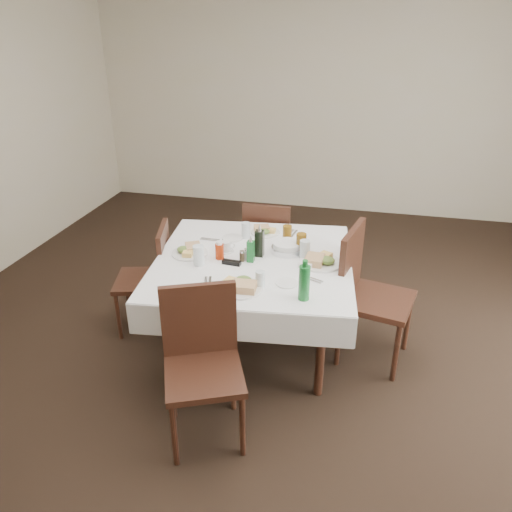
{
  "coord_description": "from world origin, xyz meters",
  "views": [
    {
      "loc": [
        0.59,
        -2.95,
        2.38
      ],
      "look_at": [
        -0.15,
        0.21,
        0.8
      ],
      "focal_mm": 35.0,
      "sensor_mm": 36.0,
      "label": 1
    }
  ],
  "objects_px": {
    "chair_east": "(365,287)",
    "water_s": "(260,279)",
    "dining_table": "(253,268)",
    "water_n": "(246,230)",
    "chair_west": "(153,272)",
    "water_e": "(305,249)",
    "chair_north": "(268,241)",
    "chair_south": "(202,354)",
    "ketchup_bottle": "(220,251)",
    "oil_cruet_green": "(251,250)",
    "oil_cruet_dark": "(259,242)",
    "coffee_mug": "(226,247)",
    "bread_basket": "(287,247)",
    "green_bottle": "(304,282)",
    "water_w": "(199,255)"
  },
  "relations": [
    {
      "from": "ketchup_bottle",
      "to": "chair_east",
      "type": "bearing_deg",
      "value": 7.2
    },
    {
      "from": "chair_south",
      "to": "water_n",
      "type": "distance_m",
      "value": 1.29
    },
    {
      "from": "chair_south",
      "to": "oil_cruet_green",
      "type": "distance_m",
      "value": 0.91
    },
    {
      "from": "water_s",
      "to": "coffee_mug",
      "type": "xyz_separation_m",
      "value": [
        -0.37,
        0.47,
        -0.02
      ]
    },
    {
      "from": "chair_west",
      "to": "water_n",
      "type": "height_order",
      "value": "chair_west"
    },
    {
      "from": "chair_north",
      "to": "coffee_mug",
      "type": "bearing_deg",
      "value": -100.68
    },
    {
      "from": "dining_table",
      "to": "oil_cruet_dark",
      "type": "bearing_deg",
      "value": 62.22
    },
    {
      "from": "bread_basket",
      "to": "ketchup_bottle",
      "type": "distance_m",
      "value": 0.51
    },
    {
      "from": "oil_cruet_dark",
      "to": "green_bottle",
      "type": "relative_size",
      "value": 0.94
    },
    {
      "from": "water_s",
      "to": "water_e",
      "type": "height_order",
      "value": "water_e"
    },
    {
      "from": "dining_table",
      "to": "water_n",
      "type": "bearing_deg",
      "value": 111.95
    },
    {
      "from": "chair_west",
      "to": "coffee_mug",
      "type": "distance_m",
      "value": 0.69
    },
    {
      "from": "chair_west",
      "to": "water_e",
      "type": "xyz_separation_m",
      "value": [
        1.22,
        0.02,
        0.32
      ]
    },
    {
      "from": "chair_east",
      "to": "oil_cruet_dark",
      "type": "bearing_deg",
      "value": -178.59
    },
    {
      "from": "chair_north",
      "to": "chair_east",
      "type": "xyz_separation_m",
      "value": [
        0.89,
        -0.81,
        0.08
      ]
    },
    {
      "from": "coffee_mug",
      "to": "ketchup_bottle",
      "type": "bearing_deg",
      "value": -96.68
    },
    {
      "from": "oil_cruet_dark",
      "to": "coffee_mug",
      "type": "bearing_deg",
      "value": 178.16
    },
    {
      "from": "chair_south",
      "to": "water_e",
      "type": "xyz_separation_m",
      "value": [
        0.46,
        1.0,
        0.28
      ]
    },
    {
      "from": "chair_north",
      "to": "chair_south",
      "type": "distance_m",
      "value": 1.79
    },
    {
      "from": "water_s",
      "to": "coffee_mug",
      "type": "height_order",
      "value": "water_s"
    },
    {
      "from": "oil_cruet_green",
      "to": "coffee_mug",
      "type": "xyz_separation_m",
      "value": [
        -0.22,
        0.12,
        -0.05
      ]
    },
    {
      "from": "chair_south",
      "to": "oil_cruet_green",
      "type": "bearing_deg",
      "value": 83.83
    },
    {
      "from": "bread_basket",
      "to": "dining_table",
      "type": "bearing_deg",
      "value": -141.65
    },
    {
      "from": "dining_table",
      "to": "chair_south",
      "type": "bearing_deg",
      "value": -96.3
    },
    {
      "from": "oil_cruet_green",
      "to": "coffee_mug",
      "type": "distance_m",
      "value": 0.25
    },
    {
      "from": "water_e",
      "to": "water_s",
      "type": "bearing_deg",
      "value": -113.91
    },
    {
      "from": "dining_table",
      "to": "bread_basket",
      "type": "distance_m",
      "value": 0.3
    },
    {
      "from": "chair_west",
      "to": "water_w",
      "type": "relative_size",
      "value": 6.12
    },
    {
      "from": "water_e",
      "to": "oil_cruet_green",
      "type": "height_order",
      "value": "oil_cruet_green"
    },
    {
      "from": "water_n",
      "to": "water_s",
      "type": "xyz_separation_m",
      "value": [
        0.29,
        -0.76,
        -0.01
      ]
    },
    {
      "from": "oil_cruet_green",
      "to": "coffee_mug",
      "type": "relative_size",
      "value": 1.62
    },
    {
      "from": "chair_west",
      "to": "coffee_mug",
      "type": "height_order",
      "value": "chair_west"
    },
    {
      "from": "bread_basket",
      "to": "oil_cruet_dark",
      "type": "bearing_deg",
      "value": -149.41
    },
    {
      "from": "chair_east",
      "to": "ketchup_bottle",
      "type": "relative_size",
      "value": 7.51
    },
    {
      "from": "water_n",
      "to": "coffee_mug",
      "type": "distance_m",
      "value": 0.3
    },
    {
      "from": "oil_cruet_dark",
      "to": "water_e",
      "type": "bearing_deg",
      "value": 6.67
    },
    {
      "from": "water_n",
      "to": "oil_cruet_green",
      "type": "xyz_separation_m",
      "value": [
        0.14,
        -0.41,
        0.02
      ]
    },
    {
      "from": "chair_south",
      "to": "oil_cruet_green",
      "type": "relative_size",
      "value": 4.72
    },
    {
      "from": "oil_cruet_dark",
      "to": "oil_cruet_green",
      "type": "xyz_separation_m",
      "value": [
        -0.04,
        -0.11,
        -0.02
      ]
    },
    {
      "from": "chair_east",
      "to": "water_s",
      "type": "relative_size",
      "value": 9.02
    },
    {
      "from": "dining_table",
      "to": "water_w",
      "type": "relative_size",
      "value": 10.82
    },
    {
      "from": "dining_table",
      "to": "coffee_mug",
      "type": "relative_size",
      "value": 12.58
    },
    {
      "from": "water_s",
      "to": "oil_cruet_dark",
      "type": "distance_m",
      "value": 0.47
    },
    {
      "from": "chair_east",
      "to": "chair_west",
      "type": "xyz_separation_m",
      "value": [
        -1.67,
        -0.0,
        -0.08
      ]
    },
    {
      "from": "bread_basket",
      "to": "water_w",
      "type": "bearing_deg",
      "value": -148.5
    },
    {
      "from": "oil_cruet_green",
      "to": "water_e",
      "type": "bearing_deg",
      "value": 21.58
    },
    {
      "from": "chair_south",
      "to": "water_n",
      "type": "height_order",
      "value": "chair_south"
    },
    {
      "from": "oil_cruet_green",
      "to": "green_bottle",
      "type": "height_order",
      "value": "green_bottle"
    },
    {
      "from": "chair_west",
      "to": "water_e",
      "type": "relative_size",
      "value": 6.45
    },
    {
      "from": "chair_north",
      "to": "coffee_mug",
      "type": "distance_m",
      "value": 0.88
    }
  ]
}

